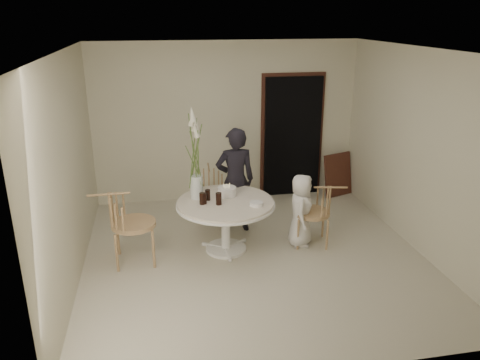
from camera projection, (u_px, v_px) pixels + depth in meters
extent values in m
plane|color=beige|center=(254.00, 256.00, 6.34)|extent=(4.50, 4.50, 0.00)
plane|color=white|center=(257.00, 50.00, 5.43)|extent=(4.50, 4.50, 0.00)
plane|color=beige|center=(227.00, 122.00, 7.96)|extent=(4.50, 0.00, 4.50)
plane|color=beige|center=(315.00, 242.00, 3.80)|extent=(4.50, 0.00, 4.50)
plane|color=beige|center=(69.00, 172.00, 5.49)|extent=(0.00, 4.50, 4.50)
plane|color=beige|center=(419.00, 152.00, 6.27)|extent=(0.00, 4.50, 4.50)
cube|color=black|center=(292.00, 137.00, 8.21)|extent=(1.00, 0.10, 2.10)
cube|color=#4E201A|center=(292.00, 133.00, 8.22)|extent=(1.12, 0.03, 2.22)
cylinder|color=white|center=(226.00, 248.00, 6.50)|extent=(0.56, 0.56, 0.04)
cylinder|color=white|center=(226.00, 227.00, 6.39)|extent=(0.12, 0.12, 0.65)
cylinder|color=white|center=(226.00, 204.00, 6.28)|extent=(1.33, 1.33, 0.03)
cylinder|color=white|center=(225.00, 203.00, 6.27)|extent=(1.30, 1.30, 0.04)
cube|color=#4E201A|center=(338.00, 175.00, 8.35)|extent=(0.60, 0.36, 0.76)
cylinder|color=tan|center=(199.00, 212.00, 7.23)|extent=(0.03, 0.03, 0.42)
cylinder|color=tan|center=(223.00, 210.00, 7.27)|extent=(0.03, 0.03, 0.42)
cylinder|color=tan|center=(198.00, 202.00, 7.58)|extent=(0.03, 0.03, 0.42)
cylinder|color=tan|center=(221.00, 201.00, 7.62)|extent=(0.03, 0.03, 0.42)
cylinder|color=tan|center=(210.00, 193.00, 7.35)|extent=(0.46, 0.46, 0.05)
cylinder|color=tan|center=(295.00, 222.00, 6.82)|extent=(0.03, 0.03, 0.45)
cylinder|color=tan|center=(298.00, 235.00, 6.44)|extent=(0.03, 0.03, 0.45)
cylinder|color=tan|center=(323.00, 223.00, 6.81)|extent=(0.03, 0.03, 0.45)
cylinder|color=tan|center=(327.00, 235.00, 6.43)|extent=(0.03, 0.03, 0.45)
cylinder|color=tan|center=(312.00, 213.00, 6.54)|extent=(0.50, 0.50, 0.05)
cylinder|color=tan|center=(154.00, 250.00, 5.97)|extent=(0.03, 0.03, 0.51)
cylinder|color=tan|center=(152.00, 234.00, 6.39)|extent=(0.03, 0.03, 0.51)
cylinder|color=tan|center=(117.00, 253.00, 5.88)|extent=(0.03, 0.03, 0.51)
cylinder|color=tan|center=(118.00, 237.00, 6.30)|extent=(0.03, 0.03, 0.51)
cylinder|color=tan|center=(134.00, 224.00, 6.04)|extent=(0.57, 0.57, 0.06)
imported|color=black|center=(235.00, 180.00, 6.85)|extent=(0.58, 0.39, 1.58)
imported|color=white|center=(301.00, 210.00, 6.49)|extent=(0.47, 0.59, 1.04)
cylinder|color=white|center=(227.00, 191.00, 6.43)|extent=(0.25, 0.25, 0.12)
cylinder|color=beige|center=(227.00, 186.00, 6.40)|extent=(0.01, 0.01, 0.05)
cylinder|color=beige|center=(229.00, 185.00, 6.44)|extent=(0.01, 0.01, 0.05)
cylinder|color=beige|center=(224.00, 185.00, 6.41)|extent=(0.01, 0.01, 0.05)
cylinder|color=beige|center=(229.00, 187.00, 6.37)|extent=(0.01, 0.01, 0.05)
cylinder|color=beige|center=(225.00, 187.00, 6.37)|extent=(0.01, 0.01, 0.05)
cylinder|color=black|center=(202.00, 199.00, 6.14)|extent=(0.08, 0.08, 0.16)
cylinder|color=black|center=(219.00, 199.00, 6.12)|extent=(0.08, 0.08, 0.16)
cylinder|color=black|center=(208.00, 195.00, 6.27)|extent=(0.07, 0.07, 0.15)
cylinder|color=black|center=(204.00, 199.00, 6.15)|extent=(0.08, 0.08, 0.15)
cylinder|color=white|center=(256.00, 204.00, 6.12)|extent=(0.21, 0.21, 0.04)
cylinder|color=silver|center=(196.00, 187.00, 6.32)|extent=(0.17, 0.17, 0.32)
cylinder|color=#516F2F|center=(198.00, 158.00, 6.19)|extent=(0.01, 0.01, 0.80)
cone|color=silver|center=(197.00, 129.00, 6.05)|extent=(0.08, 0.08, 0.21)
cylinder|color=#516F2F|center=(196.00, 155.00, 6.20)|extent=(0.01, 0.01, 0.87)
cone|color=silver|center=(195.00, 123.00, 6.06)|extent=(0.08, 0.08, 0.21)
cylinder|color=#516F2F|center=(193.00, 153.00, 6.17)|extent=(0.01, 0.01, 0.94)
cone|color=silver|center=(192.00, 118.00, 6.01)|extent=(0.08, 0.08, 0.21)
cylinder|color=#516F2F|center=(193.00, 152.00, 6.12)|extent=(0.01, 0.01, 1.01)
cone|color=silver|center=(192.00, 114.00, 5.95)|extent=(0.08, 0.08, 0.21)
cylinder|color=#516F2F|center=(197.00, 159.00, 6.15)|extent=(0.01, 0.01, 0.80)
cone|color=silver|center=(196.00, 130.00, 6.02)|extent=(0.08, 0.08, 0.21)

